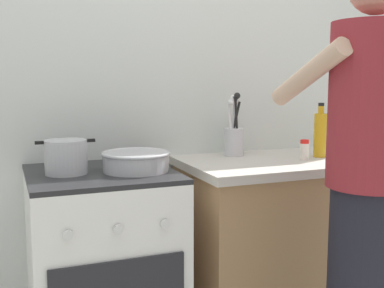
% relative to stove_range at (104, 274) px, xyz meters
% --- Properties ---
extents(back_wall, '(3.20, 0.10, 2.50)m').
position_rel_stove_range_xyz_m(back_wall, '(0.55, 0.35, 0.80)').
color(back_wall, silver).
rests_on(back_wall, ground).
extents(countertop, '(1.00, 0.60, 0.90)m').
position_rel_stove_range_xyz_m(countertop, '(0.90, 0.00, 0.00)').
color(countertop, '#99724C').
rests_on(countertop, ground).
extents(stove_range, '(0.60, 0.62, 0.90)m').
position_rel_stove_range_xyz_m(stove_range, '(0.00, 0.00, 0.00)').
color(stove_range, white).
rests_on(stove_range, ground).
extents(pot, '(0.24, 0.17, 0.14)m').
position_rel_stove_range_xyz_m(pot, '(-0.14, 0.00, 0.52)').
color(pot, '#B2B2B7').
rests_on(pot, stove_range).
extents(mixing_bowl, '(0.29, 0.29, 0.08)m').
position_rel_stove_range_xyz_m(mixing_bowl, '(0.14, -0.04, 0.50)').
color(mixing_bowl, '#B7B7BC').
rests_on(mixing_bowl, stove_range).
extents(utensil_crock, '(0.10, 0.10, 0.32)m').
position_rel_stove_range_xyz_m(utensil_crock, '(0.71, 0.18, 0.55)').
color(utensil_crock, silver).
rests_on(utensil_crock, countertop).
extents(spice_bottle, '(0.04, 0.04, 0.10)m').
position_rel_stove_range_xyz_m(spice_bottle, '(0.97, -0.06, 0.50)').
color(spice_bottle, silver).
rests_on(spice_bottle, countertop).
extents(oil_bottle, '(0.06, 0.06, 0.27)m').
position_rel_stove_range_xyz_m(oil_bottle, '(1.09, -0.02, 0.57)').
color(oil_bottle, gold).
rests_on(oil_bottle, countertop).
extents(person, '(0.41, 0.50, 1.70)m').
position_rel_stove_range_xyz_m(person, '(0.84, -0.64, 0.41)').
color(person, black).
rests_on(person, ground).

